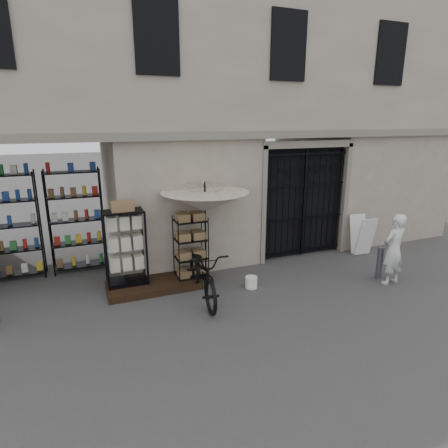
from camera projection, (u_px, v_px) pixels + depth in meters
name	position (u px, v px, depth m)	size (l,w,h in m)	color
ground	(285.00, 300.00, 7.71)	(80.00, 80.00, 0.00)	black
main_building	(216.00, 85.00, 10.08)	(14.00, 4.00, 9.00)	#A39B87
shop_recess	(44.00, 218.00, 8.21)	(3.00, 1.70, 3.00)	black
shop_shelving	(44.00, 224.00, 8.71)	(2.70, 0.50, 2.50)	black
iron_gate	(301.00, 201.00, 9.97)	(2.50, 0.21, 3.00)	black
step_platform	(154.00, 285.00, 8.22)	(2.00, 0.90, 0.15)	black
display_cabinet	(126.00, 251.00, 7.97)	(0.95, 0.79, 1.76)	black
wire_rack	(191.00, 250.00, 8.40)	(0.80, 0.69, 1.54)	black
market_umbrella	(205.00, 196.00, 8.15)	(1.92, 1.95, 2.75)	black
white_bucket	(251.00, 282.00, 8.25)	(0.27, 0.27, 0.26)	white
bicycle	(203.00, 298.00, 7.81)	(0.74, 1.11, 2.12)	black
steel_bollard	(380.00, 263.00, 8.69)	(0.14, 0.14, 0.76)	slate
shopkeeper	(389.00, 283.00, 8.52)	(0.59, 1.62, 0.39)	silver
easel_sign	(362.00, 235.00, 10.21)	(0.54, 0.61, 1.06)	silver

